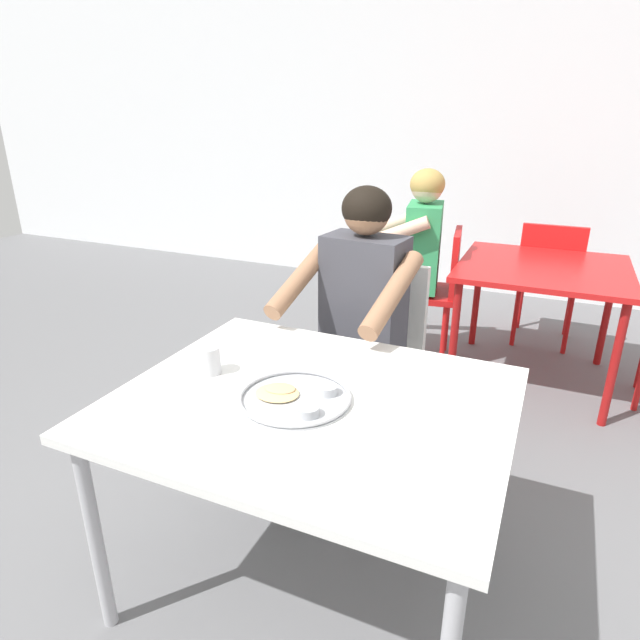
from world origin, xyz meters
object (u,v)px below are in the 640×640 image
object	(u,v)px
chair_red_left	(435,285)
table_background_red	(542,279)
patron_background	(408,250)
chair_red_far	(549,275)
drinking_cup	(209,359)
table_foreground	(313,417)
diner_foreground	(354,311)
thali_tray	(296,397)
chair_foreground	(374,343)

from	to	relation	value
chair_red_left	table_background_red	bearing A→B (deg)	-3.60
chair_red_left	patron_background	world-z (taller)	patron_background
chair_red_far	patron_background	bearing A→B (deg)	-143.81
drinking_cup	table_background_red	size ratio (longest dim) A/B	0.10
table_foreground	table_background_red	distance (m)	1.99
diner_foreground	table_background_red	world-z (taller)	diner_foreground
thali_tray	chair_red_left	size ratio (longest dim) A/B	0.40
drinking_cup	thali_tray	bearing A→B (deg)	-7.98
thali_tray	drinking_cup	size ratio (longest dim) A/B	3.63
thali_tray	table_background_red	xyz separation A→B (m)	(0.60, 1.95, -0.10)
thali_tray	table_background_red	size ratio (longest dim) A/B	0.37
drinking_cup	patron_background	distance (m)	1.89
chair_foreground	chair_red_left	size ratio (longest dim) A/B	1.03
patron_background	chair_red_far	bearing A→B (deg)	36.19
thali_tray	chair_foreground	size ratio (longest dim) A/B	0.38
thali_tray	diner_foreground	xyz separation A→B (m)	(-0.09, 0.72, 0.02)
chair_red_far	table_background_red	bearing A→B (deg)	-92.79
drinking_cup	chair_red_far	world-z (taller)	chair_red_far
drinking_cup	chair_red_left	size ratio (longest dim) A/B	0.11
diner_foreground	table_background_red	distance (m)	1.41
table_foreground	table_background_red	world-z (taller)	table_foreground
drinking_cup	patron_background	size ratio (longest dim) A/B	0.08
chair_foreground	patron_background	distance (m)	1.02
diner_foreground	patron_background	xyz separation A→B (m)	(-0.10, 1.21, -0.02)
table_foreground	table_background_red	size ratio (longest dim) A/B	1.27
chair_red_left	chair_red_far	size ratio (longest dim) A/B	1.00
patron_background	table_foreground	bearing A→B (deg)	-83.07
chair_foreground	table_background_red	bearing A→B (deg)	56.37
table_foreground	chair_foreground	size ratio (longest dim) A/B	1.32
chair_foreground	chair_red_far	xyz separation A→B (m)	(0.70, 1.59, -0.01)
table_background_red	patron_background	size ratio (longest dim) A/B	0.75
table_foreground	patron_background	size ratio (longest dim) A/B	0.95
table_background_red	chair_red_left	bearing A→B (deg)	176.40
chair_red_far	table_foreground	bearing A→B (deg)	-103.23
table_background_red	drinking_cup	bearing A→B (deg)	-116.29
thali_tray	chair_red_far	world-z (taller)	chair_red_far
drinking_cup	chair_red_far	size ratio (longest dim) A/B	0.11
table_background_red	chair_red_far	xyz separation A→B (m)	(0.03, 0.58, -0.13)
table_background_red	chair_red_far	distance (m)	0.60
chair_red_left	chair_red_far	bearing A→B (deg)	40.17
diner_foreground	chair_red_left	xyz separation A→B (m)	(0.07, 1.27, -0.24)
thali_tray	chair_red_left	bearing A→B (deg)	90.49
chair_foreground	patron_background	size ratio (longest dim) A/B	0.72
chair_foreground	table_background_red	size ratio (longest dim) A/B	0.96
patron_background	chair_foreground	bearing A→B (deg)	-82.96
chair_red_left	thali_tray	bearing A→B (deg)	-89.51
thali_tray	diner_foreground	distance (m)	0.73
chair_foreground	diner_foreground	world-z (taller)	diner_foreground
chair_foreground	table_foreground	bearing A→B (deg)	-83.19
chair_foreground	chair_red_far	distance (m)	1.73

